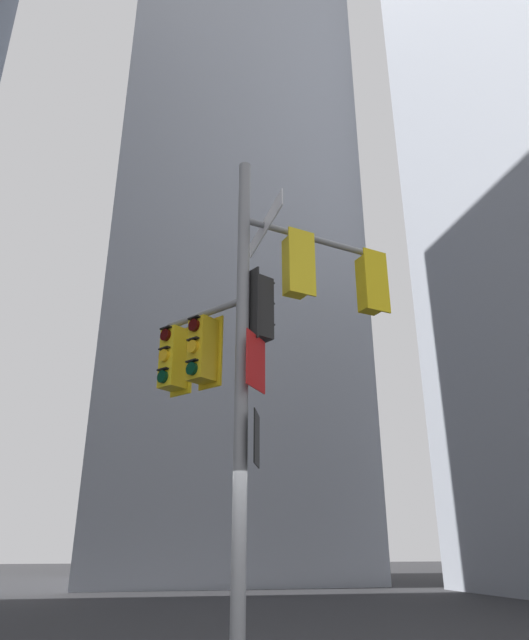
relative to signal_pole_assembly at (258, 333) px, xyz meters
name	(u,v)px	position (x,y,z in m)	size (l,w,h in m)	color
building_mid_block	(224,270)	(3.07, 22.92, 12.88)	(13.10, 13.10, 35.05)	#9399A3
signal_pole_assembly	(258,333)	(0.00, 0.00, 0.00)	(3.79, 2.36, 7.45)	gray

